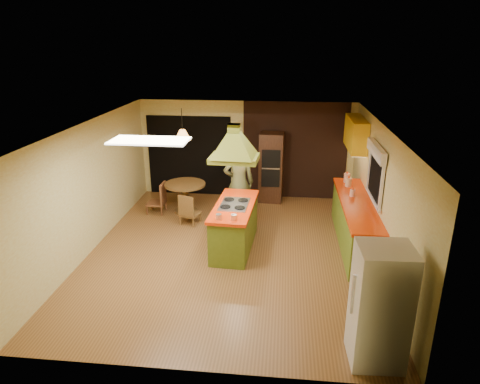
# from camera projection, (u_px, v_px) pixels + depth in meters

# --- Properties ---
(ground) EXTENTS (6.50, 6.50, 0.00)m
(ground) POSITION_uv_depth(u_px,v_px,m) (231.00, 251.00, 8.45)
(ground) COLOR brown
(ground) RESTS_ON ground
(room_walls) EXTENTS (5.50, 6.50, 6.50)m
(room_walls) POSITION_uv_depth(u_px,v_px,m) (230.00, 192.00, 8.03)
(room_walls) COLOR beige
(room_walls) RESTS_ON ground
(ceiling_plane) EXTENTS (6.50, 6.50, 0.00)m
(ceiling_plane) POSITION_uv_depth(u_px,v_px,m) (230.00, 126.00, 7.60)
(ceiling_plane) COLOR silver
(ceiling_plane) RESTS_ON room_walls
(brick_panel) EXTENTS (2.64, 0.03, 2.50)m
(brick_panel) POSITION_uv_depth(u_px,v_px,m) (295.00, 151.00, 10.93)
(brick_panel) COLOR #381E14
(brick_panel) RESTS_ON ground
(nook_opening) EXTENTS (2.20, 0.03, 2.10)m
(nook_opening) POSITION_uv_depth(u_px,v_px,m) (190.00, 156.00, 11.27)
(nook_opening) COLOR black
(nook_opening) RESTS_ON ground
(right_counter) EXTENTS (0.62, 3.05, 0.92)m
(right_counter) POSITION_uv_depth(u_px,v_px,m) (355.00, 223.00, 8.62)
(right_counter) COLOR olive
(right_counter) RESTS_ON ground
(upper_cabinets) EXTENTS (0.34, 1.40, 0.70)m
(upper_cabinets) POSITION_uv_depth(u_px,v_px,m) (356.00, 134.00, 9.60)
(upper_cabinets) COLOR yellow
(upper_cabinets) RESTS_ON room_walls
(window_right) EXTENTS (0.12, 1.35, 1.06)m
(window_right) POSITION_uv_depth(u_px,v_px,m) (376.00, 164.00, 7.96)
(window_right) COLOR black
(window_right) RESTS_ON room_walls
(fluor_panel) EXTENTS (1.20, 0.60, 0.03)m
(fluor_panel) POSITION_uv_depth(u_px,v_px,m) (149.00, 141.00, 6.60)
(fluor_panel) COLOR white
(fluor_panel) RESTS_ON ceiling_plane
(kitchen_island) EXTENTS (0.85, 1.88, 0.94)m
(kitchen_island) POSITION_uv_depth(u_px,v_px,m) (234.00, 226.00, 8.47)
(kitchen_island) COLOR #5D701C
(kitchen_island) RESTS_ON ground
(range_hood) EXTENTS (0.93, 0.69, 0.78)m
(range_hood) POSITION_uv_depth(u_px,v_px,m) (234.00, 137.00, 7.86)
(range_hood) COLOR olive
(range_hood) RESTS_ON ceiling_plane
(man) EXTENTS (0.76, 0.58, 1.87)m
(man) POSITION_uv_depth(u_px,v_px,m) (239.00, 183.00, 9.51)
(man) COLOR #50512B
(man) RESTS_ON ground
(refrigerator) EXTENTS (0.69, 0.66, 1.62)m
(refrigerator) POSITION_uv_depth(u_px,v_px,m) (380.00, 306.00, 5.36)
(refrigerator) COLOR silver
(refrigerator) RESTS_ON ground
(wall_oven) EXTENTS (0.61, 0.63, 1.77)m
(wall_oven) POSITION_uv_depth(u_px,v_px,m) (271.00, 167.00, 10.84)
(wall_oven) COLOR #432515
(wall_oven) RESTS_ON ground
(dining_table) EXTENTS (0.97, 0.97, 0.73)m
(dining_table) POSITION_uv_depth(u_px,v_px,m) (185.00, 192.00, 10.20)
(dining_table) COLOR brown
(dining_table) RESTS_ON ground
(chair_left) EXTENTS (0.42, 0.42, 0.75)m
(chair_left) POSITION_uv_depth(u_px,v_px,m) (156.00, 198.00, 10.22)
(chair_left) COLOR brown
(chair_left) RESTS_ON ground
(chair_near) EXTENTS (0.49, 0.49, 0.71)m
(chair_near) POSITION_uv_depth(u_px,v_px,m) (190.00, 209.00, 9.62)
(chair_near) COLOR brown
(chair_near) RESTS_ON ground
(pendant_lamp) EXTENTS (0.42, 0.42, 0.24)m
(pendant_lamp) POSITION_uv_depth(u_px,v_px,m) (183.00, 135.00, 9.73)
(pendant_lamp) COLOR #FF9E3F
(pendant_lamp) RESTS_ON ceiling_plane
(canister_large) EXTENTS (0.15, 0.15, 0.20)m
(canister_large) POSITION_uv_depth(u_px,v_px,m) (347.00, 178.00, 9.58)
(canister_large) COLOR #F8E0C7
(canister_large) RESTS_ON right_counter
(canister_medium) EXTENTS (0.17, 0.17, 0.19)m
(canister_medium) POSITION_uv_depth(u_px,v_px,m) (349.00, 182.00, 9.31)
(canister_medium) COLOR beige
(canister_medium) RESTS_ON right_counter
(canister_small) EXTENTS (0.13, 0.13, 0.14)m
(canister_small) POSITION_uv_depth(u_px,v_px,m) (352.00, 193.00, 8.74)
(canister_small) COLOR #F9E0C8
(canister_small) RESTS_ON right_counter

